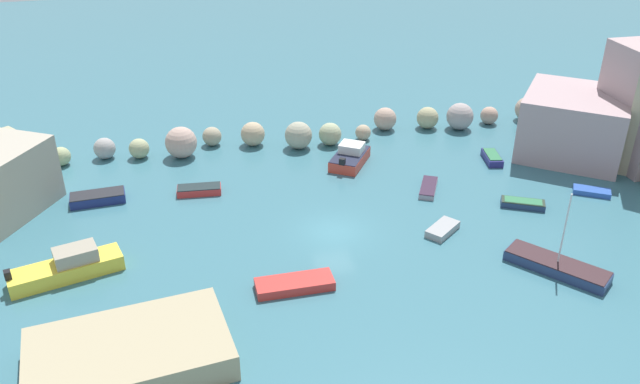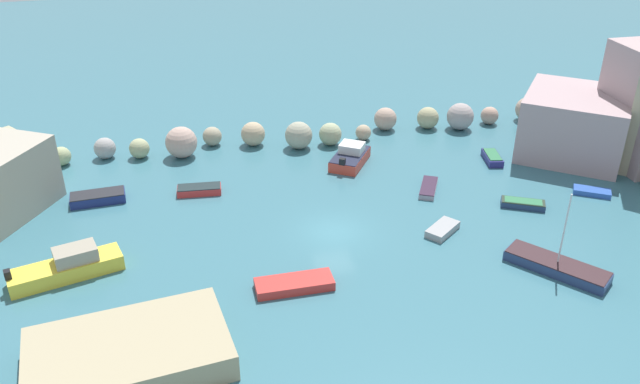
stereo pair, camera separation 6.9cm
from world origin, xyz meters
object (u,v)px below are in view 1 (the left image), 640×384
object	(u,v)px
stone_dock	(129,354)
moored_boat_7	(428,188)
moored_boat_5	(492,158)
moored_boat_6	(199,190)
moored_boat_9	(350,157)
moored_boat_10	(592,191)
moored_boat_3	(295,284)
moored_boat_1	(98,198)
moored_boat_0	(68,267)
moored_boat_2	(557,266)
moored_boat_4	(523,203)
moored_boat_8	(443,229)

from	to	relation	value
stone_dock	moored_boat_7	distance (m)	24.76
moored_boat_5	moored_boat_6	size ratio (longest dim) A/B	0.88
moored_boat_9	moored_boat_10	distance (m)	17.93
moored_boat_3	moored_boat_9	distance (m)	16.74
moored_boat_1	moored_boat_9	distance (m)	19.03
moored_boat_0	moored_boat_3	xyz separation A→B (m)	(12.48, -4.31, -0.39)
moored_boat_6	moored_boat_10	bearing A→B (deg)	171.39
moored_boat_9	moored_boat_0	bearing A→B (deg)	151.89
moored_boat_3	stone_dock	bearing A→B (deg)	-154.63
stone_dock	moored_boat_7	xyz separation A→B (m)	(20.86, 13.33, -0.52)
moored_boat_2	moored_boat_7	xyz separation A→B (m)	(-3.42, 11.27, -0.14)
moored_boat_7	moored_boat_9	size ratio (longest dim) A/B	0.71
moored_boat_4	moored_boat_5	world-z (taller)	moored_boat_5
moored_boat_8	moored_boat_6	bearing A→B (deg)	-69.37
moored_boat_3	moored_boat_6	world-z (taller)	moored_boat_6
moored_boat_8	moored_boat_5	bearing A→B (deg)	-169.57
moored_boat_1	moored_boat_6	bearing A→B (deg)	173.42
moored_boat_9	moored_boat_10	world-z (taller)	moored_boat_9
moored_boat_2	moored_boat_6	bearing A→B (deg)	-164.73
moored_boat_0	moored_boat_10	bearing A→B (deg)	-12.43
moored_boat_1	moored_boat_2	bearing A→B (deg)	147.01
moored_boat_3	moored_boat_9	size ratio (longest dim) A/B	0.96
moored_boat_7	moored_boat_9	distance (m)	7.14
stone_dock	moored_boat_9	size ratio (longest dim) A/B	2.04
moored_boat_1	moored_boat_4	distance (m)	29.69
moored_boat_2	moored_boat_9	distance (m)	18.65
moored_boat_0	moored_boat_10	size ratio (longest dim) A/B	2.40
stone_dock	moored_boat_1	size ratio (longest dim) A/B	2.49
moored_boat_0	moored_boat_3	size ratio (longest dim) A/B	1.48
moored_boat_6	moored_boat_7	bearing A→B (deg)	173.13
moored_boat_3	moored_boat_1	bearing A→B (deg)	131.07
moored_boat_10	moored_boat_4	bearing A→B (deg)	37.18
moored_boat_2	moored_boat_5	bearing A→B (deg)	129.39
moored_boat_4	moored_boat_6	distance (m)	22.86
stone_dock	moored_boat_0	distance (m)	9.17
moored_boat_7	moored_boat_0	bearing A→B (deg)	129.70
stone_dock	moored_boat_6	bearing A→B (deg)	74.59
moored_boat_4	moored_boat_10	distance (m)	5.80
moored_boat_1	moored_boat_9	bearing A→B (deg)	-177.98
stone_dock	moored_boat_5	xyz separation A→B (m)	(27.68, 16.75, -0.43)
moored_boat_2	moored_boat_7	size ratio (longest dim) A/B	1.76
moored_boat_3	moored_boat_10	bearing A→B (deg)	14.56
moored_boat_1	moored_boat_6	distance (m)	7.02
stone_dock	moored_boat_7	world-z (taller)	stone_dock
stone_dock	moored_boat_8	size ratio (longest dim) A/B	3.43
moored_boat_4	moored_boat_5	xyz separation A→B (m)	(1.40, 7.27, 0.04)
moored_boat_9	moored_boat_8	bearing A→B (deg)	-131.50
moored_boat_9	moored_boat_2	bearing A→B (deg)	-121.53
moored_boat_5	moored_boat_6	xyz separation A→B (m)	(-23.02, 0.17, -0.01)
moored_boat_5	moored_boat_8	size ratio (longest dim) A/B	1.03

